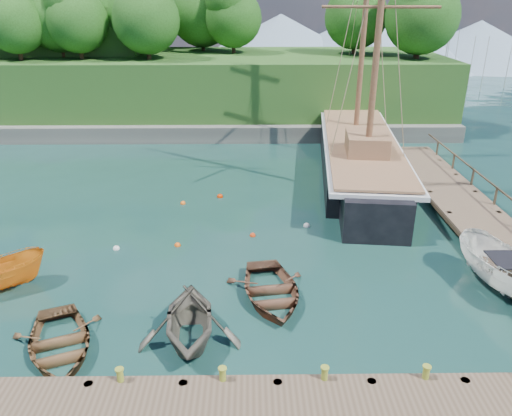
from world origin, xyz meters
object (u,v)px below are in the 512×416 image
Objects in this scene: rowboat_0 at (60,351)px; rowboat_1 at (191,341)px; cabin_boat_white at (501,290)px; schooner at (359,160)px; rowboat_2 at (271,298)px.

rowboat_1 reaches higher than rowboat_0.
cabin_boat_white is at bearing -9.74° from rowboat_0.
cabin_boat_white is 14.29m from schooner.
rowboat_2 is 0.17× the size of schooner.
schooner is at bearing 89.18° from cabin_boat_white.
rowboat_2 is at bearing 36.93° from rowboat_1.
rowboat_2 is 9.38m from cabin_boat_white.
rowboat_1 is 0.16× the size of schooner.
cabin_boat_white is (12.26, 3.02, 0.00)m from rowboat_1.
cabin_boat_white reaches higher than rowboat_0.
cabin_boat_white is (9.37, 0.46, 0.00)m from rowboat_2.
rowboat_1 reaches higher than cabin_boat_white.
rowboat_0 is at bearing -121.45° from schooner.
schooner reaches higher than cabin_boat_white.
schooner reaches higher than rowboat_1.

